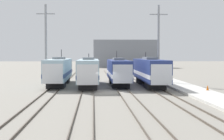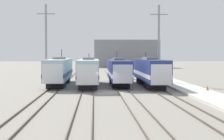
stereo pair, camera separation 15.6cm
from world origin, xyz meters
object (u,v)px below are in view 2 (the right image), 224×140
at_px(traffic_cone, 208,88).
at_px(catenary_tower_right, 159,43).
at_px(locomotive_far_left, 59,71).
at_px(catenary_tower_left, 46,43).
at_px(locomotive_center_left, 89,72).
at_px(locomotive_center_right, 119,71).
at_px(locomotive_far_right, 150,71).

bearing_deg(traffic_cone, catenary_tower_right, 102.91).
relative_size(locomotive_far_left, catenary_tower_left, 1.48).
bearing_deg(catenary_tower_right, locomotive_center_left, -152.02).
distance_m(locomotive_far_left, locomotive_center_right, 9.10).
distance_m(locomotive_far_left, traffic_cone, 22.74).
bearing_deg(locomotive_far_left, catenary_tower_left, 124.14).
bearing_deg(catenary_tower_left, locomotive_center_left, -41.13).
relative_size(locomotive_center_right, catenary_tower_right, 1.39).
relative_size(catenary_tower_left, traffic_cone, 19.65).
distance_m(locomotive_center_left, catenary_tower_right, 13.61).
height_order(locomotive_center_left, catenary_tower_left, catenary_tower_left).
relative_size(locomotive_center_right, catenary_tower_left, 1.39).
height_order(locomotive_far_right, catenary_tower_right, catenary_tower_right).
bearing_deg(catenary_tower_left, locomotive_far_right, -20.50).
relative_size(locomotive_far_left, locomotive_center_left, 1.02).
height_order(catenary_tower_left, catenary_tower_right, same).
height_order(locomotive_far_left, catenary_tower_left, catenary_tower_left).
distance_m(catenary_tower_left, catenary_tower_right, 18.31).
xyz_separation_m(locomotive_far_left, traffic_cone, (19.42, -11.72, -1.61)).
distance_m(locomotive_far_left, locomotive_far_right, 13.86).
xyz_separation_m(locomotive_center_left, catenary_tower_right, (11.38, 6.05, 4.38)).
relative_size(locomotive_far_left, traffic_cone, 29.16).
bearing_deg(locomotive_far_left, catenary_tower_right, 12.43).
distance_m(locomotive_far_left, catenary_tower_left, 6.09).
xyz_separation_m(locomotive_center_right, traffic_cone, (10.33, -11.18, -1.55)).
distance_m(locomotive_center_left, catenary_tower_left, 10.18).
bearing_deg(catenary_tower_right, locomotive_far_left, -167.57).
relative_size(locomotive_center_right, locomotive_far_right, 0.90).
bearing_deg(locomotive_center_right, catenary_tower_left, 160.54).
height_order(locomotive_far_left, locomotive_center_left, locomotive_far_left).
bearing_deg(locomotive_center_left, locomotive_center_right, 23.71).
xyz_separation_m(locomotive_center_left, locomotive_far_right, (9.09, 0.06, 0.01)).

